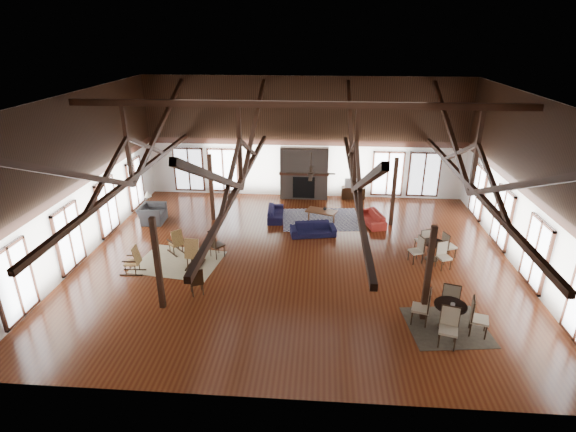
# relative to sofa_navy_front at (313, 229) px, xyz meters

# --- Properties ---
(floor) EXTENTS (16.00, 16.00, 0.00)m
(floor) POSITION_rel_sofa_navy_front_xyz_m (-0.58, -2.12, -0.28)
(floor) COLOR #552712
(floor) RESTS_ON ground
(ceiling) EXTENTS (16.00, 14.00, 0.02)m
(ceiling) POSITION_rel_sofa_navy_front_xyz_m (-0.58, -2.12, 5.72)
(ceiling) COLOR black
(ceiling) RESTS_ON wall_back
(wall_back) EXTENTS (16.00, 0.02, 6.00)m
(wall_back) POSITION_rel_sofa_navy_front_xyz_m (-0.58, 4.88, 2.72)
(wall_back) COLOR white
(wall_back) RESTS_ON floor
(wall_front) EXTENTS (16.00, 0.02, 6.00)m
(wall_front) POSITION_rel_sofa_navy_front_xyz_m (-0.58, -9.12, 2.72)
(wall_front) COLOR white
(wall_front) RESTS_ON floor
(wall_left) EXTENTS (0.02, 14.00, 6.00)m
(wall_left) POSITION_rel_sofa_navy_front_xyz_m (-8.58, -2.12, 2.72)
(wall_left) COLOR white
(wall_left) RESTS_ON floor
(wall_right) EXTENTS (0.02, 14.00, 6.00)m
(wall_right) POSITION_rel_sofa_navy_front_xyz_m (7.42, -2.12, 2.72)
(wall_right) COLOR white
(wall_right) RESTS_ON floor
(roof_truss) EXTENTS (15.60, 14.07, 3.14)m
(roof_truss) POSITION_rel_sofa_navy_front_xyz_m (-0.58, -2.12, 3.75)
(roof_truss) COLOR black
(roof_truss) RESTS_ON wall_back
(post_grid) EXTENTS (8.16, 7.16, 3.05)m
(post_grid) POSITION_rel_sofa_navy_front_xyz_m (-0.58, -2.12, 1.25)
(post_grid) COLOR black
(post_grid) RESTS_ON floor
(fireplace) EXTENTS (2.50, 0.69, 2.60)m
(fireplace) POSITION_rel_sofa_navy_front_xyz_m (-0.58, 4.55, 1.01)
(fireplace) COLOR #63564B
(fireplace) RESTS_ON floor
(ceiling_fan) EXTENTS (1.60, 1.60, 0.75)m
(ceiling_fan) POSITION_rel_sofa_navy_front_xyz_m (-0.08, -3.12, 3.46)
(ceiling_fan) COLOR black
(ceiling_fan) RESTS_ON roof_truss
(sofa_navy_front) EXTENTS (1.99, 1.09, 0.55)m
(sofa_navy_front) POSITION_rel_sofa_navy_front_xyz_m (0.00, 0.00, 0.00)
(sofa_navy_front) COLOR black
(sofa_navy_front) RESTS_ON floor
(sofa_navy_left) EXTENTS (1.80, 0.80, 0.51)m
(sofa_navy_left) POSITION_rel_sofa_navy_front_xyz_m (-1.76, 1.73, -0.02)
(sofa_navy_left) COLOR black
(sofa_navy_left) RESTS_ON floor
(sofa_orange) EXTENTS (1.93, 1.17, 0.53)m
(sofa_orange) POSITION_rel_sofa_navy_front_xyz_m (2.60, 1.45, -0.01)
(sofa_orange) COLOR maroon
(sofa_orange) RESTS_ON floor
(coffee_table) EXTENTS (1.49, 1.08, 0.51)m
(coffee_table) POSITION_rel_sofa_navy_front_xyz_m (0.34, 1.54, 0.18)
(coffee_table) COLOR brown
(coffee_table) RESTS_ON floor
(vase) EXTENTS (0.18, 0.18, 0.17)m
(vase) POSITION_rel_sofa_navy_front_xyz_m (0.49, 1.61, 0.33)
(vase) COLOR #B2B2B2
(vase) RESTS_ON coffee_table
(armchair) EXTENTS (1.24, 1.09, 0.78)m
(armchair) POSITION_rel_sofa_navy_front_xyz_m (-7.23, 0.89, 0.11)
(armchair) COLOR #2A2A2C
(armchair) RESTS_ON floor
(side_table_lamp) EXTENTS (0.47, 0.47, 1.20)m
(side_table_lamp) POSITION_rel_sofa_navy_front_xyz_m (-7.63, 1.63, 0.18)
(side_table_lamp) COLOR black
(side_table_lamp) RESTS_ON floor
(rocking_chair_a) EXTENTS (0.84, 0.84, 1.01)m
(rocking_chair_a) POSITION_rel_sofa_navy_front_xyz_m (-5.20, -2.04, 0.20)
(rocking_chair_a) COLOR #A0783C
(rocking_chair_a) RESTS_ON floor
(rocking_chair_b) EXTENTS (0.57, 0.96, 1.19)m
(rocking_chair_b) POSITION_rel_sofa_navy_front_xyz_m (-4.27, -3.05, 0.28)
(rocking_chair_b) COLOR #A0783C
(rocking_chair_b) RESTS_ON floor
(rocking_chair_c) EXTENTS (0.84, 0.48, 1.06)m
(rocking_chair_c) POSITION_rel_sofa_navy_front_xyz_m (-6.24, -3.62, 0.22)
(rocking_chair_c) COLOR #A0783C
(rocking_chair_c) RESTS_ON floor
(side_chair_a) EXTENTS (0.65, 0.65, 1.08)m
(side_chair_a) POSITION_rel_sofa_navy_front_xyz_m (-3.66, -2.27, 0.36)
(side_chair_a) COLOR black
(side_chair_a) RESTS_ON floor
(side_chair_b) EXTENTS (0.55, 0.55, 0.97)m
(side_chair_b) POSITION_rel_sofa_navy_front_xyz_m (-3.66, -4.87, 0.29)
(side_chair_b) COLOR black
(side_chair_b) RESTS_ON floor
(cafe_table_near) EXTENTS (2.18, 2.18, 1.11)m
(cafe_table_near) POSITION_rel_sofa_navy_front_xyz_m (4.05, -6.06, 0.28)
(cafe_table_near) COLOR black
(cafe_table_near) RESTS_ON floor
(cafe_table_far) EXTENTS (1.92, 1.92, 0.99)m
(cafe_table_far) POSITION_rel_sofa_navy_front_xyz_m (4.52, -1.79, 0.22)
(cafe_table_far) COLOR black
(cafe_table_far) RESTS_ON floor
(cup_near) EXTENTS (0.15, 0.15, 0.10)m
(cup_near) POSITION_rel_sofa_navy_front_xyz_m (4.08, -6.13, 0.58)
(cup_near) COLOR #B2B2B2
(cup_near) RESTS_ON cafe_table_near
(cup_far) EXTENTS (0.16, 0.16, 0.11)m
(cup_far) POSITION_rel_sofa_navy_front_xyz_m (4.45, -1.88, 0.49)
(cup_far) COLOR #B2B2B2
(cup_far) RESTS_ON cafe_table_far
(tv_console) EXTENTS (1.18, 0.44, 0.59)m
(tv_console) POSITION_rel_sofa_navy_front_xyz_m (1.94, 4.63, 0.02)
(tv_console) COLOR black
(tv_console) RESTS_ON floor
(television) EXTENTS (0.89, 0.22, 0.51)m
(television) POSITION_rel_sofa_navy_front_xyz_m (1.91, 4.63, 0.57)
(television) COLOR #B2B2B2
(television) RESTS_ON tv_console
(rug_tan) EXTENTS (3.27, 2.73, 0.01)m
(rug_tan) POSITION_rel_sofa_navy_front_xyz_m (-4.95, -2.72, -0.27)
(rug_tan) COLOR tan
(rug_tan) RESTS_ON floor
(rug_navy) EXTENTS (3.72, 2.94, 0.01)m
(rug_navy) POSITION_rel_sofa_navy_front_xyz_m (0.33, 1.72, -0.27)
(rug_navy) COLOR #191C46
(rug_navy) RESTS_ON floor
(rug_dark) EXTENTS (2.48, 2.30, 0.01)m
(rug_dark) POSITION_rel_sofa_navy_front_xyz_m (4.06, -6.01, -0.27)
(rug_dark) COLOR black
(rug_dark) RESTS_ON floor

